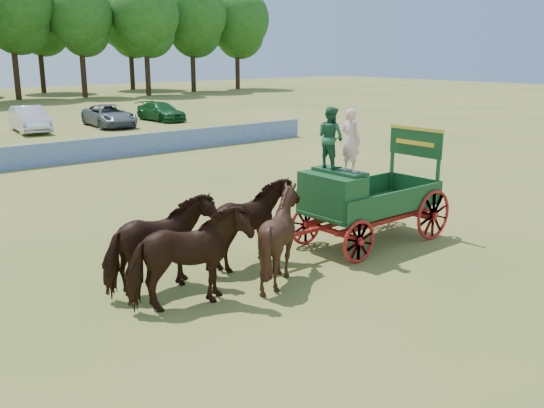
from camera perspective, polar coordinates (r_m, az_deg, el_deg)
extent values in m
plane|color=olive|center=(16.43, 13.65, -4.13)|extent=(160.00, 160.00, 0.00)
imported|color=black|center=(12.23, -7.86, -5.11)|extent=(2.65, 1.62, 2.09)
imported|color=black|center=(13.13, -10.43, -3.85)|extent=(2.49, 1.18, 2.09)
imported|color=black|center=(13.58, 0.74, -2.99)|extent=(2.09, 1.91, 2.09)
imported|color=black|center=(14.39, -2.11, -2.00)|extent=(2.60, 1.45, 2.09)
cube|color=#A92110|center=(15.53, 5.59, -2.54)|extent=(0.12, 2.00, 0.12)
cube|color=#A92110|center=(17.72, 12.43, -0.69)|extent=(0.12, 2.00, 0.12)
cube|color=#A92110|center=(16.22, 10.71, -1.55)|extent=(3.80, 0.10, 0.12)
cube|color=#A92110|center=(16.91, 7.85, -0.78)|extent=(3.80, 0.10, 0.12)
cube|color=#A92110|center=(14.88, 3.16, -2.64)|extent=(2.80, 0.09, 0.09)
cube|color=#174520|center=(16.49, 9.29, -0.22)|extent=(3.80, 1.80, 0.10)
cube|color=#174520|center=(15.88, 11.72, 0.22)|extent=(3.80, 0.06, 0.55)
cube|color=#174520|center=(16.99, 7.09, 1.33)|extent=(3.80, 0.06, 0.55)
cube|color=#174520|center=(17.86, 13.30, 1.68)|extent=(0.06, 1.80, 0.55)
cube|color=#174520|center=(15.28, 5.67, 0.87)|extent=(0.85, 1.70, 1.05)
cube|color=#174520|center=(15.34, 6.38, 3.08)|extent=(0.55, 1.50, 0.08)
cube|color=#174520|center=(15.07, 4.64, -0.08)|extent=(0.10, 1.60, 0.65)
cube|color=#174520|center=(15.27, 5.10, -1.07)|extent=(0.55, 1.60, 0.06)
cube|color=#174520|center=(17.21, 15.38, 3.30)|extent=(0.08, 0.08, 1.80)
cube|color=#174520|center=(18.15, 11.25, 4.08)|extent=(0.08, 0.08, 1.80)
cube|color=#174520|center=(17.57, 13.37, 5.63)|extent=(0.07, 1.75, 0.75)
cube|color=gold|center=(17.52, 13.44, 6.92)|extent=(0.08, 1.80, 0.09)
cube|color=gold|center=(17.54, 13.29, 5.62)|extent=(0.02, 1.30, 0.12)
torus|color=#A92110|center=(14.93, 8.18, -3.52)|extent=(1.09, 0.09, 1.09)
torus|color=#A92110|center=(16.20, 3.19, -1.97)|extent=(1.09, 0.09, 1.09)
torus|color=#A92110|center=(17.16, 14.94, -0.99)|extent=(1.39, 0.09, 1.39)
torus|color=#A92110|center=(18.27, 10.10, 0.19)|extent=(1.39, 0.09, 1.39)
imported|color=beige|center=(14.97, 7.44, 5.94)|extent=(0.37, 0.57, 1.55)
imported|color=#225C3B|center=(15.45, 5.53, 6.26)|extent=(0.59, 0.76, 1.56)
cube|color=#1C4297|center=(29.89, -16.46, 4.93)|extent=(26.00, 0.08, 1.05)
imported|color=silver|center=(41.77, -21.87, 7.41)|extent=(2.33, 5.16, 1.64)
imported|color=slate|center=(43.21, -15.07, 8.03)|extent=(3.01, 5.59, 1.49)
imported|color=#144C1E|center=(46.00, -10.41, 8.55)|extent=(2.16, 4.78, 1.36)
cylinder|color=#382314|center=(70.18, -22.92, 11.23)|extent=(0.60, 0.60, 5.39)
sphere|color=#194D14|center=(70.31, -23.51, 17.10)|extent=(8.65, 8.65, 8.65)
cylinder|color=#382314|center=(71.44, -17.31, 11.50)|extent=(0.60, 0.60, 4.81)
sphere|color=#194D14|center=(71.50, -17.70, 16.66)|extent=(7.08, 7.08, 7.08)
cylinder|color=#382314|center=(72.64, -11.62, 11.89)|extent=(0.60, 0.60, 4.86)
sphere|color=#194D14|center=(72.70, -11.88, 17.03)|extent=(7.63, 7.63, 7.63)
cylinder|color=#382314|center=(78.56, -7.43, 12.30)|extent=(0.60, 0.60, 5.07)
sphere|color=#194D14|center=(78.64, -7.59, 17.26)|extent=(8.61, 8.61, 8.61)
cylinder|color=#382314|center=(83.44, -3.26, 12.44)|extent=(0.60, 0.60, 4.91)
sphere|color=#194D14|center=(83.49, -3.33, 16.96)|extent=(8.53, 8.53, 8.53)
cylinder|color=#382314|center=(80.52, -20.82, 11.55)|extent=(0.60, 0.60, 5.06)
sphere|color=#194D14|center=(80.59, -21.26, 16.36)|extent=(8.07, 8.07, 8.07)
cylinder|color=#382314|center=(83.80, -13.04, 12.14)|extent=(0.60, 0.60, 4.99)
sphere|color=#194D14|center=(83.86, -13.31, 16.71)|extent=(8.56, 8.56, 8.56)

